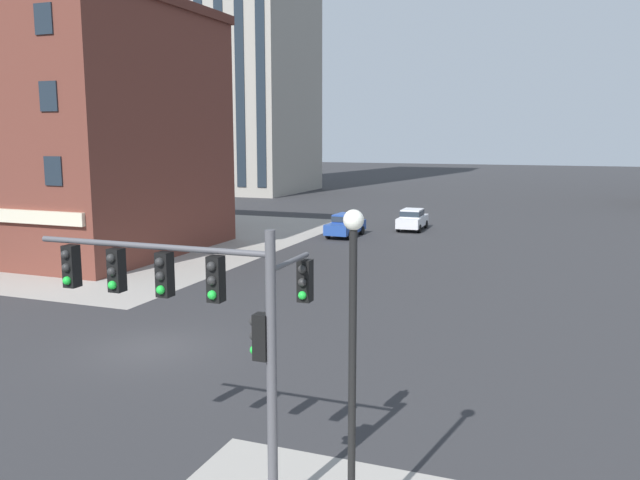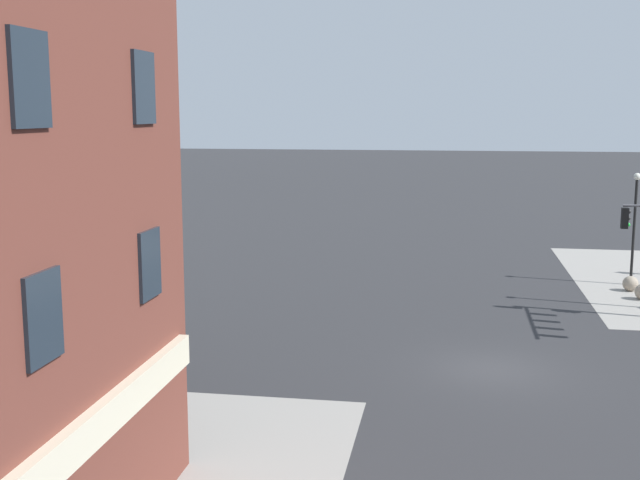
% 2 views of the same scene
% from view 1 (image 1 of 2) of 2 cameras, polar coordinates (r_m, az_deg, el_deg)
% --- Properties ---
extents(ground_plane, '(320.00, 320.00, 0.00)m').
position_cam_1_polar(ground_plane, '(23.74, -14.78, -9.27)').
color(ground_plane, '#2D2D30').
extents(sidewalk_far_corner, '(32.00, 32.00, 0.02)m').
position_cam_1_polar(sidewalk_far_corner, '(51.24, -19.99, 0.29)').
color(sidewalk_far_corner, gray).
rests_on(sidewalk_far_corner, ground).
extents(traffic_signal_main, '(5.51, 2.09, 5.66)m').
position_cam_1_polar(traffic_signal_main, '(13.08, -9.54, -6.53)').
color(traffic_signal_main, '#4C4C51').
rests_on(traffic_signal_main, ground).
extents(street_lamp_corner_near, '(0.36, 0.36, 6.14)m').
position_cam_1_polar(street_lamp_corner_near, '(11.47, 2.88, -9.06)').
color(street_lamp_corner_near, black).
rests_on(street_lamp_corner_near, ground).
extents(car_main_southbound_near, '(2.01, 4.46, 1.68)m').
position_cam_1_polar(car_main_southbound_near, '(48.14, 2.27, 1.40)').
color(car_main_southbound_near, '#23479E').
rests_on(car_main_southbound_near, ground).
extents(car_cross_eastbound, '(1.96, 4.43, 1.68)m').
position_cam_1_polar(car_cross_eastbound, '(51.95, 8.14, 1.89)').
color(car_cross_eastbound, silver).
rests_on(car_cross_eastbound, ground).
extents(storefront_block_near_corner, '(18.66, 15.44, 15.59)m').
position_cam_1_polar(storefront_block_near_corner, '(46.14, -22.43, 8.98)').
color(storefront_block_near_corner, brown).
rests_on(storefront_block_near_corner, ground).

